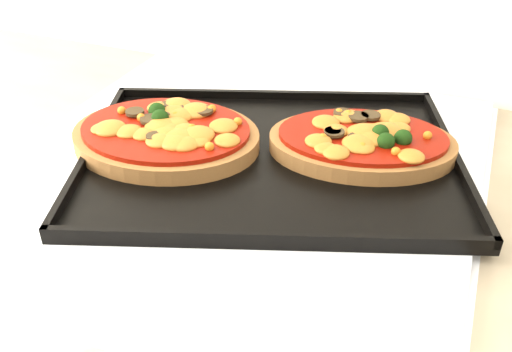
% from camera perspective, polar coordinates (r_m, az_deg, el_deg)
% --- Properties ---
extents(baking_tray, '(0.56, 0.49, 0.02)m').
position_cam_1_polar(baking_tray, '(0.73, 1.49, 2.13)').
color(baking_tray, black).
rests_on(baking_tray, stove).
extents(pizza_left, '(0.28, 0.23, 0.04)m').
position_cam_1_polar(pizza_left, '(0.75, -9.02, 4.22)').
color(pizza_left, '#956233').
rests_on(pizza_left, baking_tray).
extents(pizza_right, '(0.27, 0.21, 0.03)m').
position_cam_1_polar(pizza_right, '(0.74, 10.57, 3.52)').
color(pizza_right, '#956233').
rests_on(pizza_right, baking_tray).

